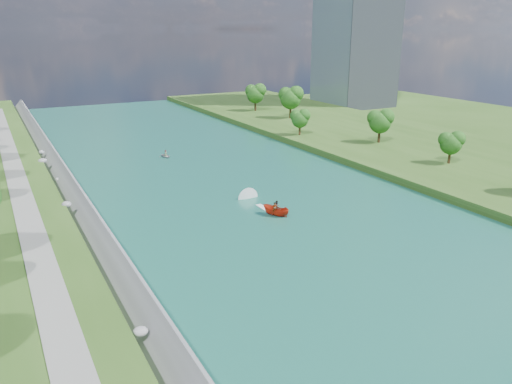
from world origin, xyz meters
TOP-DOWN VIEW (x-y plane):
  - ground at (0.00, 0.00)m, footprint 260.00×260.00m
  - river_water at (0.00, 20.00)m, footprint 55.00×240.00m
  - berm_east at (49.50, 20.00)m, footprint 44.00×240.00m
  - riprap_bank at (-25.84, 19.19)m, footprint 4.67×236.00m
  - riverside_path at (-32.50, 20.00)m, footprint 3.00×200.00m
  - office_tower at (82.50, 95.00)m, footprint 22.00×22.00m
  - trees_east at (40.19, 33.01)m, footprint 16.58×135.85m
  - motorboat at (0.47, 11.66)m, footprint 3.60×19.04m
  - raft at (-2.44, 52.25)m, footprint 2.60×3.35m

SIDE VIEW (x-z plane):
  - ground at x=0.00m, z-range 0.00..0.00m
  - river_water at x=0.00m, z-range 0.00..0.10m
  - raft at x=-2.44m, z-range -0.29..1.20m
  - berm_east at x=49.50m, z-range 0.00..1.50m
  - motorboat at x=0.47m, z-range -0.29..1.95m
  - riprap_bank at x=-25.84m, z-range -0.40..3.98m
  - riverside_path at x=-32.50m, z-range 3.50..3.60m
  - trees_east at x=40.19m, z-range 0.84..11.69m
  - office_tower at x=82.50m, z-range 0.00..60.00m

